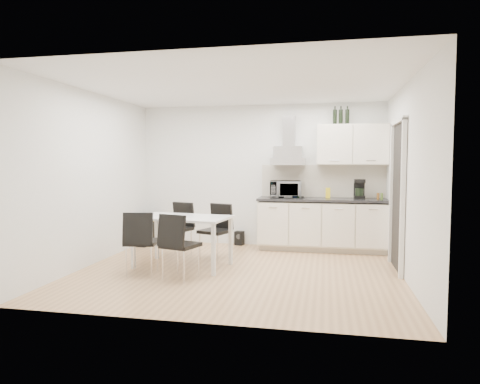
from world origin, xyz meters
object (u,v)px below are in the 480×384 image
Objects in this scene: chair_far_left at (177,230)px; guitar_amp at (148,229)px; dining_table at (183,222)px; chair_near_right at (181,246)px; chair_near_left at (142,243)px; chair_far_right at (215,232)px; kitchenette at (324,203)px; floor_speaker at (239,238)px.

guitar_amp is at bearing -26.81° from chair_far_left.
dining_table is 0.71m from chair_near_right.
chair_far_left is at bearing 77.12° from chair_near_left.
chair_far_right is at bearing 98.63° from chair_near_right.
kitchenette reaches higher than chair_near_right.
dining_table is at bearing 78.61° from chair_far_right.
guitar_amp is (-1.23, 1.54, -0.39)m from dining_table.
chair_far_left is 1.28m from guitar_amp.
chair_far_left is (-0.33, 0.65, -0.23)m from dining_table.
dining_table is 5.63× the size of floor_speaker.
dining_table is 1.65× the size of chair_far_right.
dining_table is 1.65× the size of chair_far_left.
dining_table is 2.06× the size of guitar_amp.
guitar_amp is at bearing 136.04° from dining_table.
chair_far_right is at bearing -147.90° from kitchenette.
chair_near_left is at bearing -138.68° from kitchenette.
guitar_amp is (-3.27, -0.08, -0.55)m from kitchenette.
chair_near_right is (0.60, -0.11, 0.00)m from chair_near_left.
chair_near_left is at bearing -174.96° from chair_near_right.
floor_speaker is at bearing 98.75° from chair_near_right.
floor_speaker is at bearing 81.95° from dining_table.
dining_table is 2.01m from guitar_amp.
chair_far_right reaches higher than dining_table.
dining_table is at bearing 122.43° from chair_near_right.
kitchenette reaches higher than dining_table.
floor_speaker is (0.49, 1.79, -0.54)m from dining_table.
chair_near_right is at bearing -129.22° from kitchenette.
dining_table is 0.69m from chair_far_right.
floor_speaker is at bearing 173.90° from kitchenette.
chair_far_right is 3.41× the size of floor_speaker.
chair_near_right is 3.41× the size of floor_speaker.
chair_far_left is 0.68m from chair_far_right.
chair_near_left is (-0.41, -0.53, -0.23)m from dining_table.
chair_far_left is at bearing 12.71° from chair_far_right.
kitchenette is 9.78× the size of floor_speaker.
kitchenette is at bearing 9.62° from guitar_amp.
kitchenette reaches higher than floor_speaker.
chair_far_right is 1.21m from chair_near_right.
chair_far_right is at bearing -169.57° from chair_far_left.
kitchenette is 2.86× the size of chair_far_right.
kitchenette is 2.86× the size of chair_near_right.
chair_far_right is at bearing -23.73° from guitar_amp.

